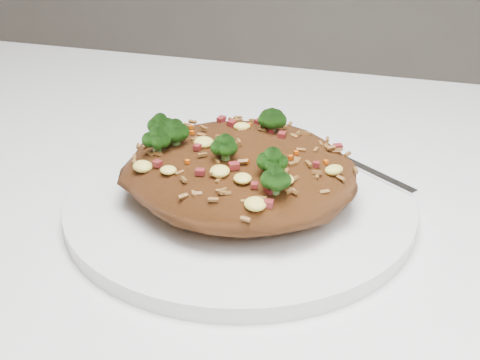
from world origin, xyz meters
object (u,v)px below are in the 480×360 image
(dining_table, at_px, (150,304))
(plate, at_px, (240,203))
(fried_rice, at_px, (239,163))
(fork, at_px, (350,162))

(dining_table, bearing_deg, plate, 25.49)
(fried_rice, bearing_deg, dining_table, -154.59)
(plate, xyz_separation_m, fried_rice, (-0.00, -0.00, 0.04))
(fork, bearing_deg, dining_table, -107.67)
(fried_rice, distance_m, fork, 0.12)
(dining_table, distance_m, fried_rice, 0.16)
(dining_table, height_order, fork, fork)
(plate, bearing_deg, fork, 45.29)
(dining_table, distance_m, plate, 0.13)
(dining_table, relative_size, plate, 4.10)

